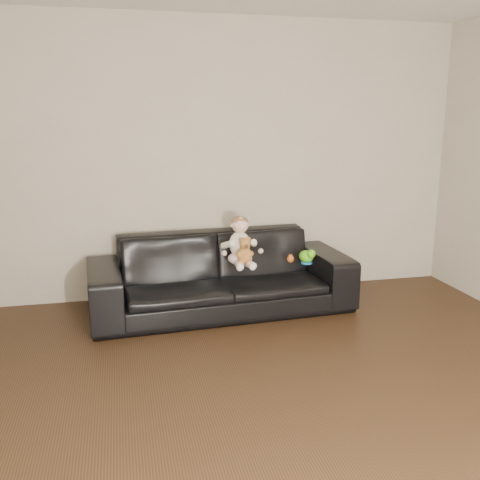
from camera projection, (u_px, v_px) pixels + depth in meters
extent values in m
plane|color=#362213|center=(292.00, 464.00, 2.70)|extent=(5.50, 5.50, 0.00)
plane|color=#BAB09C|center=(203.00, 161.00, 5.01)|extent=(5.00, 0.00, 5.00)
imported|color=black|center=(221.00, 274.00, 4.77)|extent=(2.35, 1.04, 0.67)
ellipsoid|color=#FBD5D4|center=(240.00, 258.00, 4.66)|extent=(0.23, 0.20, 0.12)
ellipsoid|color=white|center=(240.00, 244.00, 4.65)|extent=(0.20, 0.17, 0.22)
sphere|color=beige|center=(240.00, 225.00, 4.59)|extent=(0.16, 0.16, 0.15)
ellipsoid|color=#8C603F|center=(240.00, 222.00, 4.60)|extent=(0.16, 0.16, 0.10)
cylinder|color=#FBD5D4|center=(238.00, 265.00, 4.53)|extent=(0.08, 0.18, 0.07)
cylinder|color=#FBD5D4|center=(249.00, 264.00, 4.55)|extent=(0.08, 0.18, 0.07)
sphere|color=white|center=(240.00, 268.00, 4.44)|extent=(0.06, 0.06, 0.06)
sphere|color=white|center=(252.00, 267.00, 4.46)|extent=(0.06, 0.06, 0.06)
cylinder|color=white|center=(228.00, 244.00, 4.57)|extent=(0.07, 0.16, 0.10)
cylinder|color=white|center=(254.00, 243.00, 4.62)|extent=(0.07, 0.16, 0.10)
ellipsoid|color=#B07032|center=(245.00, 255.00, 4.52)|extent=(0.14, 0.13, 0.14)
sphere|color=#B07032|center=(245.00, 244.00, 4.48)|extent=(0.11, 0.11, 0.09)
sphere|color=#B07032|center=(241.00, 240.00, 4.48)|extent=(0.04, 0.04, 0.04)
sphere|color=#B07032|center=(249.00, 239.00, 4.49)|extent=(0.04, 0.04, 0.04)
sphere|color=#593819|center=(246.00, 246.00, 4.45)|extent=(0.04, 0.04, 0.04)
ellipsoid|color=#58CB17|center=(306.00, 256.00, 4.74)|extent=(0.13, 0.16, 0.11)
sphere|color=#CE5A18|center=(290.00, 259.00, 4.73)|extent=(0.08, 0.08, 0.06)
cylinder|color=blue|center=(307.00, 263.00, 4.70)|extent=(0.12, 0.12, 0.01)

